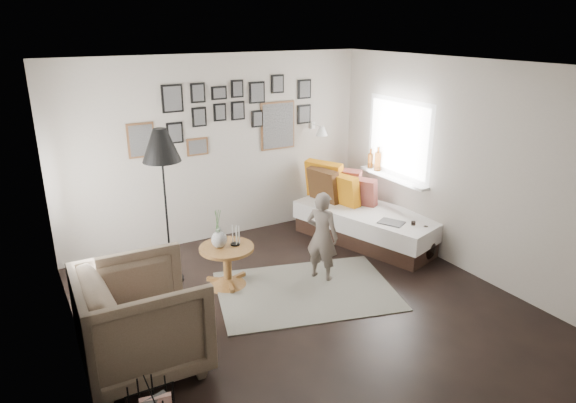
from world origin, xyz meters
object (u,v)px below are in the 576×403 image
demijohn_small (424,247)px  child (322,236)px  armchair (142,319)px  daybed (364,218)px  floor_lamp (161,151)px  pedestal_table (228,268)px  demijohn_large (412,244)px  vase (219,236)px

demijohn_small → child: (-1.45, 0.24, 0.38)m
armchair → demijohn_small: 3.81m
daybed → floor_lamp: floor_lamp is taller
pedestal_table → demijohn_large: 2.47m
demijohn_small → armchair: bearing=-174.1°
vase → armchair: 1.58m
pedestal_table → vase: (-0.08, 0.02, 0.41)m
armchair → floor_lamp: size_ratio=0.57×
vase → armchair: size_ratio=0.43×
vase → demijohn_large: (2.49, -0.54, -0.44)m
child → vase: bearing=38.4°
floor_lamp → demijohn_large: 3.42m
vase → daybed: daybed is taller
child → demijohn_large: bearing=-126.8°
vase → daybed: (2.35, 0.31, -0.32)m
floor_lamp → child: 2.12m
floor_lamp → demijohn_large: floor_lamp is taller
demijohn_large → daybed: bearing=99.8°
pedestal_table → vase: size_ratio=1.40×
armchair → demijohn_small: (3.78, 0.39, -0.30)m
demijohn_small → child: bearing=170.6°
armchair → demijohn_large: bearing=-80.4°
armchair → child: bearing=-73.2°
daybed → demijohn_large: size_ratio=4.29×
pedestal_table → demijohn_large: (2.41, -0.52, -0.03)m
daybed → child: size_ratio=2.03×
vase → demijohn_large: 2.59m
demijohn_large → child: child is taller
vase → armchair: bearing=-138.2°
floor_lamp → demijohn_small: bearing=-19.7°
daybed → armchair: bearing=-176.0°
demijohn_small → floor_lamp: bearing=160.3°
vase → floor_lamp: size_ratio=0.24×
daybed → floor_lamp: (-2.82, 0.13, 1.29)m
child → floor_lamp: bearing=30.4°
pedestal_table → armchair: bearing=-140.7°
child → pedestal_table: bearing=37.9°
floor_lamp → child: (1.62, -0.86, -1.06)m
floor_lamp → demijohn_large: (2.96, -0.98, -1.41)m
floor_lamp → demijohn_small: size_ratio=3.90×
vase → pedestal_table: bearing=-14.0°
pedestal_table → demijohn_large: demijohn_large is taller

